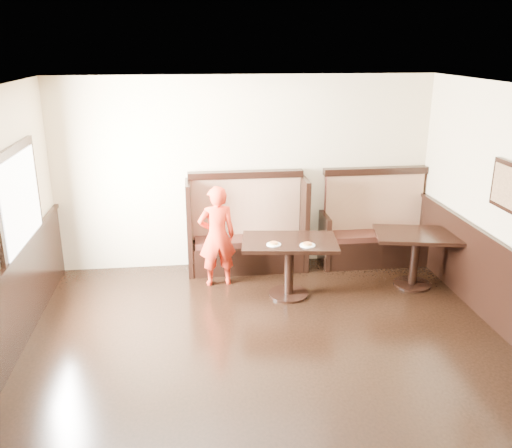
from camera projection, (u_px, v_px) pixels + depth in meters
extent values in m
plane|color=black|center=(284.00, 405.00, 5.07)|extent=(7.00, 7.00, 0.00)
plane|color=#C7B690|center=(245.00, 173.00, 7.91)|extent=(5.50, 0.00, 5.50)
plane|color=white|center=(290.00, 100.00, 4.17)|extent=(7.00, 7.00, 0.00)
cube|color=black|center=(18.00, 200.00, 6.05)|extent=(0.05, 1.50, 1.20)
cube|color=white|center=(21.00, 200.00, 6.05)|extent=(0.01, 1.30, 1.00)
cube|color=black|center=(511.00, 188.00, 5.96)|extent=(0.04, 0.70, 0.55)
cube|color=olive|center=(508.00, 188.00, 5.96)|extent=(0.01, 0.60, 0.45)
cube|color=black|center=(248.00, 256.00, 8.03)|extent=(1.60, 0.50, 0.42)
cube|color=#351811|center=(247.00, 240.00, 7.95)|extent=(1.54, 0.46, 0.09)
cube|color=#480E13|center=(246.00, 207.00, 8.01)|extent=(1.60, 0.12, 0.92)
cube|color=black|center=(246.00, 174.00, 7.85)|extent=(1.68, 0.16, 0.10)
cube|color=black|center=(189.00, 226.00, 7.88)|extent=(0.07, 0.72, 1.36)
cube|color=black|center=(303.00, 222.00, 8.07)|extent=(0.07, 0.72, 1.36)
cube|color=black|center=(375.00, 250.00, 8.25)|extent=(1.50, 0.50, 0.42)
cube|color=#351811|center=(376.00, 235.00, 8.17)|extent=(1.44, 0.46, 0.09)
cube|color=#480E13|center=(373.00, 203.00, 8.23)|extent=(1.50, 0.12, 0.92)
cube|color=black|center=(376.00, 171.00, 8.07)|extent=(1.58, 0.16, 0.10)
cube|color=black|center=(323.00, 238.00, 8.20)|extent=(0.07, 0.72, 0.80)
cube|color=black|center=(423.00, 234.00, 8.38)|extent=(0.07, 0.72, 0.80)
cube|color=black|center=(290.00, 242.00, 7.02)|extent=(1.31, 0.92, 0.05)
cylinder|color=black|center=(289.00, 270.00, 7.15)|extent=(0.12, 0.12, 0.71)
cylinder|color=black|center=(288.00, 294.00, 7.26)|extent=(0.53, 0.53, 0.03)
cube|color=black|center=(417.00, 235.00, 7.33)|extent=(1.23, 0.93, 0.05)
cylinder|color=black|center=(414.00, 261.00, 7.45)|extent=(0.12, 0.12, 0.70)
cylinder|color=black|center=(412.00, 284.00, 7.56)|extent=(0.52, 0.52, 0.03)
imported|color=red|center=(217.00, 236.00, 7.38)|extent=(0.55, 0.40, 1.42)
cylinder|color=white|center=(274.00, 244.00, 6.86)|extent=(0.19, 0.19, 0.01)
cylinder|color=tan|center=(274.00, 243.00, 6.86)|extent=(0.11, 0.11, 0.02)
cylinder|color=#EABA54|center=(274.00, 243.00, 6.85)|extent=(0.10, 0.10, 0.01)
cylinder|color=white|center=(308.00, 245.00, 6.83)|extent=(0.20, 0.20, 0.01)
cylinder|color=tan|center=(308.00, 244.00, 6.83)|extent=(0.12, 0.12, 0.02)
cylinder|color=#EABA54|center=(308.00, 243.00, 6.82)|extent=(0.10, 0.10, 0.01)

